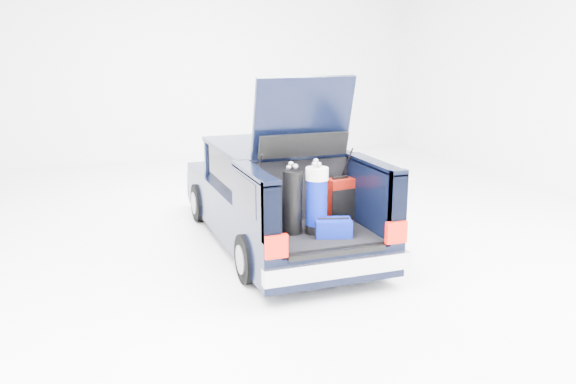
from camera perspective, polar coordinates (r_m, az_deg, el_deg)
name	(u,v)px	position (r m, az deg, el deg)	size (l,w,h in m)	color
ground	(276,242)	(9.01, -1.09, -4.69)	(14.00, 14.00, 0.00)	white
car	(274,196)	(8.92, -1.33, -0.38)	(1.87, 4.65, 2.47)	black
red_suitcase	(340,200)	(7.95, 4.89, -0.71)	(0.38, 0.28, 0.58)	#6A0B03
black_golf_bag	(292,202)	(7.35, 0.40, -0.92)	(0.29, 0.31, 0.87)	black
blue_golf_bag	(317,200)	(7.37, 2.70, -0.73)	(0.34, 0.34, 0.92)	black
blue_duffel	(333,227)	(7.35, 4.23, -3.32)	(0.50, 0.39, 0.23)	#051280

